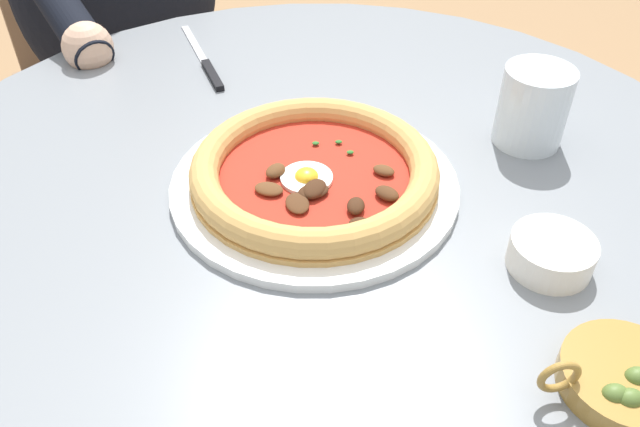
{
  "coord_description": "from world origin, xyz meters",
  "views": [
    {
      "loc": [
        0.05,
        0.54,
        1.14
      ],
      "look_at": [
        0.0,
        0.04,
        0.7
      ],
      "focal_mm": 36.06,
      "sensor_mm": 36.0,
      "label": 1
    }
  ],
  "objects": [
    {
      "name": "dining_table",
      "position": [
        0.0,
        0.0,
        0.57
      ],
      "size": [
        0.96,
        0.96,
        0.72
      ],
      "color": "gray",
      "rests_on": "ground"
    },
    {
      "name": "pizza_on_plate",
      "position": [
        0.01,
        0.01,
        0.73
      ],
      "size": [
        0.3,
        0.3,
        0.04
      ],
      "color": "white",
      "rests_on": "dining_table"
    },
    {
      "name": "water_glass",
      "position": [
        -0.25,
        -0.06,
        0.75
      ],
      "size": [
        0.08,
        0.08,
        0.09
      ],
      "color": "silver",
      "rests_on": "dining_table"
    },
    {
      "name": "steak_knife",
      "position": [
        0.13,
        -0.27,
        0.72
      ],
      "size": [
        0.07,
        0.2,
        0.01
      ],
      "color": "silver",
      "rests_on": "dining_table"
    },
    {
      "name": "ramekin_capers",
      "position": [
        -0.2,
        0.15,
        0.73
      ],
      "size": [
        0.08,
        0.08,
        0.03
      ],
      "color": "white",
      "rests_on": "dining_table"
    },
    {
      "name": "olive_pan",
      "position": [
        -0.21,
        0.28,
        0.73
      ],
      "size": [
        0.13,
        0.1,
        0.04
      ],
      "color": "olive",
      "rests_on": "dining_table"
    },
    {
      "name": "diner_person",
      "position": [
        0.31,
        -0.64,
        0.5
      ],
      "size": [
        0.43,
        0.58,
        1.12
      ],
      "color": "#282833",
      "rests_on": "ground"
    },
    {
      "name": "cafe_chair_diner",
      "position": [
        0.37,
        -0.77,
        0.51
      ],
      "size": [
        0.55,
        0.55,
        0.85
      ],
      "color": "#957050",
      "rests_on": "ground"
    }
  ]
}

